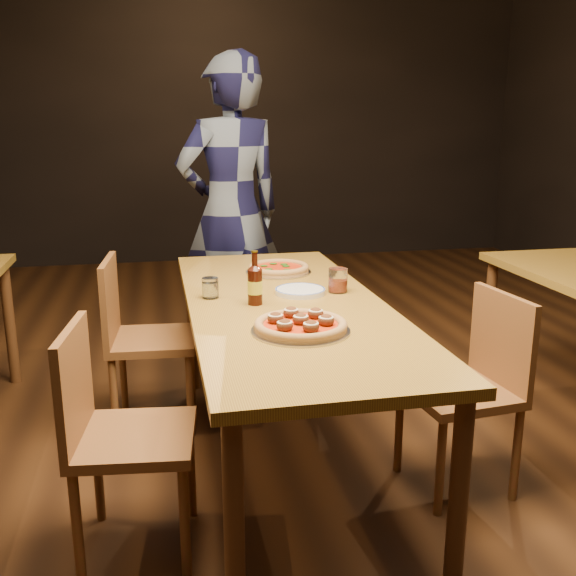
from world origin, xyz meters
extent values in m
plane|color=black|center=(0.00, 0.00, 0.00)|extent=(9.00, 9.00, 0.00)
plane|color=black|center=(0.00, 4.50, 1.50)|extent=(7.00, 0.00, 7.00)
cube|color=brown|center=(0.00, 0.00, 0.73)|extent=(0.80, 2.00, 0.04)
cylinder|color=#4F2E16|center=(-0.34, -0.94, 0.35)|extent=(0.06, 0.06, 0.71)
cylinder|color=#4F2E16|center=(-0.34, 0.94, 0.35)|extent=(0.06, 0.06, 0.71)
cylinder|color=#4F2E16|center=(0.34, -0.94, 0.35)|extent=(0.06, 0.06, 0.71)
cylinder|color=#4F2E16|center=(0.34, 0.94, 0.35)|extent=(0.06, 0.06, 0.71)
cylinder|color=#4F2E16|center=(-1.36, 1.24, 0.35)|extent=(0.06, 0.06, 0.71)
cylinder|color=#4F2E16|center=(1.36, 0.74, 0.35)|extent=(0.06, 0.06, 0.71)
cylinder|color=#B7B7BF|center=(-0.03, -0.40, 0.75)|extent=(0.35, 0.35, 0.01)
cylinder|color=tan|center=(-0.03, -0.40, 0.77)|extent=(0.33, 0.33, 0.02)
torus|color=tan|center=(-0.03, -0.40, 0.77)|extent=(0.33, 0.33, 0.03)
cylinder|color=#A81E09|center=(-0.03, -0.40, 0.78)|extent=(0.26, 0.26, 0.00)
cylinder|color=#B7B7BF|center=(0.07, 0.53, 0.75)|extent=(0.32, 0.32, 0.01)
cylinder|color=tan|center=(0.07, 0.53, 0.77)|extent=(0.30, 0.30, 0.02)
torus|color=tan|center=(0.07, 0.53, 0.78)|extent=(0.30, 0.30, 0.03)
cylinder|color=#A81E09|center=(0.07, 0.53, 0.78)|extent=(0.23, 0.23, 0.00)
cylinder|color=white|center=(0.09, 0.11, 0.76)|extent=(0.22, 0.22, 0.02)
cylinder|color=black|center=(-0.13, -0.02, 0.82)|extent=(0.06, 0.06, 0.14)
cylinder|color=black|center=(-0.13, -0.02, 0.93)|extent=(0.02, 0.02, 0.07)
cylinder|color=yellow|center=(-0.13, -0.02, 0.82)|extent=(0.06, 0.06, 0.05)
cylinder|color=white|center=(-0.30, 0.12, 0.79)|extent=(0.07, 0.07, 0.09)
cylinder|color=#A23412|center=(0.25, 0.10, 0.80)|extent=(0.08, 0.08, 0.10)
imported|color=black|center=(-0.06, 1.36, 0.94)|extent=(0.79, 0.63, 1.87)
camera|label=1|loc=(-0.51, -2.51, 1.47)|focal=40.00mm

